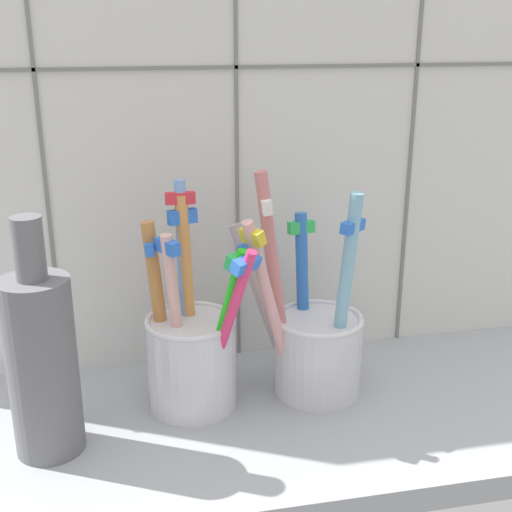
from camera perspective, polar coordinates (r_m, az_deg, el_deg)
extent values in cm
cube|color=#9EA3A8|center=(55.61, 0.60, -14.20)|extent=(64.00, 22.00, 2.00)
cube|color=silver|center=(58.94, -1.84, 10.29)|extent=(64.00, 2.00, 45.00)
cube|color=gray|center=(57.33, -17.80, 9.14)|extent=(0.30, 0.20, 45.00)
cube|color=gray|center=(57.87, -1.65, 10.12)|extent=(0.30, 0.20, 45.00)
cube|color=gray|center=(62.64, 13.16, 10.33)|extent=(0.30, 0.20, 45.00)
cube|color=gray|center=(57.25, -1.70, 15.77)|extent=(64.00, 0.20, 0.30)
cylinder|color=silver|center=(54.88, -5.48, -9.04)|extent=(7.13, 7.13, 7.45)
torus|color=silver|center=(53.23, -5.61, -5.50)|extent=(7.27, 7.27, 0.50)
cylinder|color=#E5964E|center=(54.01, -5.84, -3.61)|extent=(1.67, 2.59, 16.82)
cube|color=blue|center=(52.26, -6.29, 3.35)|extent=(2.41, 1.40, 1.17)
cylinder|color=beige|center=(52.47, -6.77, -5.68)|extent=(2.29, 1.83, 14.60)
cube|color=blue|center=(49.88, -7.54, 0.81)|extent=(1.91, 2.47, 1.07)
cylinder|color=#79A8EE|center=(53.83, -6.13, -3.03)|extent=(0.95, 2.28, 17.96)
cube|color=#E5333F|center=(52.02, -6.47, 4.92)|extent=(2.35, 0.98, 0.96)
cylinder|color=#C48041|center=(53.50, -8.20, -4.89)|extent=(2.35, 1.39, 15.19)
cube|color=blue|center=(51.54, -8.94, 0.79)|extent=(1.08, 2.22, 1.04)
cylinder|color=#27E223|center=(51.71, -3.02, -6.37)|extent=(4.05, 4.20, 14.05)
cube|color=green|center=(48.42, -1.47, -0.49)|extent=(2.32, 2.28, 1.19)
cylinder|color=#EE346C|center=(51.15, -2.70, -6.48)|extent=(4.47, 5.12, 14.41)
cube|color=blue|center=(47.58, -0.88, -0.71)|extent=(2.64, 2.47, 1.20)
cylinder|color=silver|center=(56.95, 5.27, -8.37)|extent=(7.29, 7.29, 6.67)
torus|color=silver|center=(55.49, 5.38, -5.32)|extent=(7.42, 7.42, 0.50)
cylinder|color=blue|center=(57.06, 3.99, -3.52)|extent=(1.43, 2.72, 14.55)
cube|color=green|center=(55.56, 3.87, 2.46)|extent=(2.32, 1.23, 1.07)
cylinder|color=#CE7777|center=(53.50, 1.68, -2.60)|extent=(3.55, 1.26, 18.84)
cube|color=white|center=(51.26, 0.81, 4.37)|extent=(1.05, 2.46, 1.19)
cylinder|color=#B6A0A6|center=(56.47, 0.68, -4.20)|extent=(5.77, 4.26, 13.95)
cube|color=blue|center=(55.33, -1.05, 0.79)|extent=(2.09, 2.52, 1.09)
cylinder|color=#7EB8D2|center=(53.29, 7.44, -3.63)|extent=(2.43, 2.68, 17.47)
cube|color=blue|center=(51.00, 8.23, 2.53)|extent=(2.38, 2.14, 0.93)
cylinder|color=#E4A4A4|center=(52.37, 1.43, -4.84)|extent=(5.67, 3.94, 16.05)
cube|color=yellow|center=(48.60, -0.31, 1.71)|extent=(1.94, 2.28, 1.27)
cylinder|color=slate|center=(50.21, -17.68, -9.00)|extent=(4.93, 4.93, 13.30)
cylinder|color=slate|center=(46.84, -18.76, 0.61)|extent=(2.08, 2.08, 4.39)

